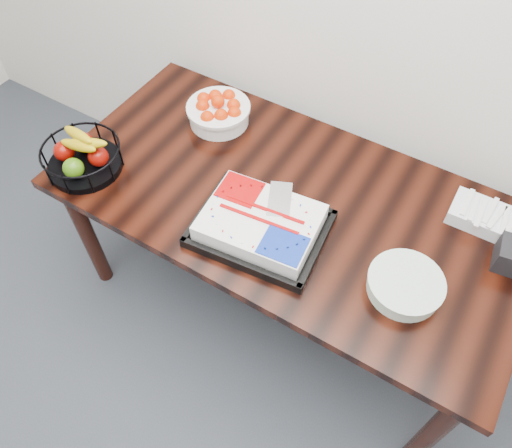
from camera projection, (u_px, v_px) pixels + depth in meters
The scene contains 6 objects.
table at pixel (287, 212), 1.96m from camera, with size 1.80×0.90×0.75m.
cake_tray at pixel (261, 224), 1.76m from camera, with size 0.49×0.41×0.09m.
tangerine_bowl at pixel (218, 108), 2.09m from camera, with size 0.27×0.27×0.17m.
fruit_basket at pixel (82, 156), 1.93m from camera, with size 0.31×0.31×0.16m.
plate_stack at pixel (405, 285), 1.63m from camera, with size 0.25×0.25×0.06m.
fork_bag at pixel (483, 216), 1.80m from camera, with size 0.23×0.15×0.07m.
Camera 1 is at (0.53, 0.89, 2.20)m, focal length 35.00 mm.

